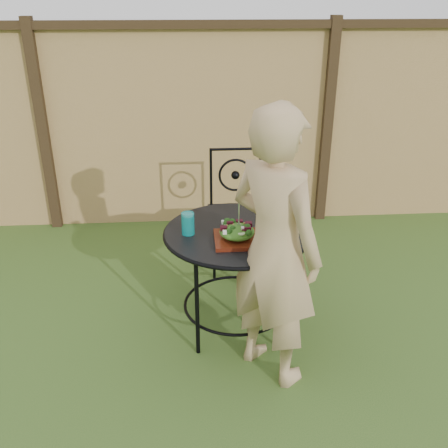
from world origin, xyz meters
name	(u,v)px	position (x,y,z in m)	size (l,w,h in m)	color
ground	(195,369)	(0.00, 0.00, 0.00)	(60.00, 60.00, 0.00)	#274917
fence	(188,126)	(0.00, 2.19, 0.95)	(8.00, 0.12, 1.90)	#DEAE6D
patio_table	(236,250)	(0.29, 0.41, 0.59)	(0.92, 0.92, 0.72)	black
patio_chair	(237,207)	(0.38, 1.31, 0.50)	(0.46, 0.46, 0.95)	black
diner	(275,250)	(0.45, -0.01, 0.81)	(0.59, 0.39, 1.62)	tan
salad_plate	(237,239)	(0.28, 0.27, 0.74)	(0.27, 0.27, 0.02)	#421109
salad	(237,232)	(0.28, 0.27, 0.79)	(0.21, 0.21, 0.08)	#235614
fork	(239,212)	(0.29, 0.27, 0.92)	(0.01, 0.01, 0.18)	silver
drinking_glass	(188,224)	(-0.01, 0.39, 0.79)	(0.08, 0.08, 0.14)	#0B8786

